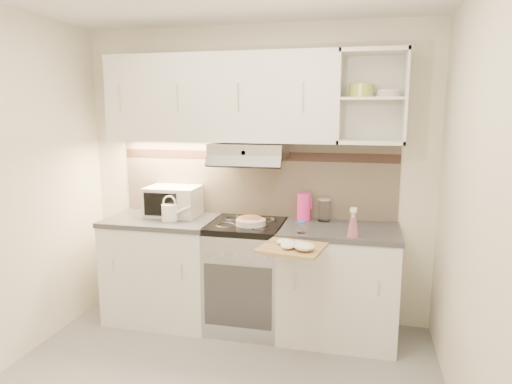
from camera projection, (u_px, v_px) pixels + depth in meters
room_shell at (218, 139)px, 2.88m from camera, size 3.04×2.84×2.52m
base_cabinet_left at (163, 270)px, 3.97m from camera, size 0.90×0.60×0.86m
worktop_left at (162, 220)px, 3.89m from camera, size 0.92×0.62×0.04m
base_cabinet_right at (338, 285)px, 3.63m from camera, size 0.90×0.60×0.86m
worktop_right at (340, 231)px, 3.55m from camera, size 0.92×0.62×0.04m
electric_range at (247, 275)px, 3.79m from camera, size 0.60×0.60×0.90m
microwave at (173, 201)px, 3.96m from camera, size 0.45×0.34×0.25m
watering_can at (170, 212)px, 3.77m from camera, size 0.25×0.13×0.21m
plate_stack at (251, 222)px, 3.64m from camera, size 0.24×0.24×0.05m
bread_loaf at (250, 220)px, 3.70m from camera, size 0.19×0.19×0.05m
pink_pitcher at (304, 207)px, 3.79m from camera, size 0.12×0.11×0.23m
glass_jar at (324, 210)px, 3.75m from camera, size 0.10×0.10×0.19m
spice_jar at (301, 227)px, 3.40m from camera, size 0.06×0.06×0.09m
spray_bottle at (353, 224)px, 3.30m from camera, size 0.09×0.09×0.23m
cutting_board at (292, 248)px, 3.13m from camera, size 0.47×0.44×0.02m
dish_towel at (294, 242)px, 3.10m from camera, size 0.26×0.22×0.07m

